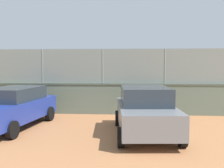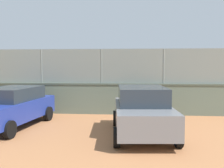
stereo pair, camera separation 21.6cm
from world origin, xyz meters
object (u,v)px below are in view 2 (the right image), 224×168
Objects in this scene: player_foreground_swinging at (140,91)px; parked_car_blue at (11,106)px; player_at_service_line at (91,80)px; sports_ball at (194,80)px; parked_car_grey at (142,110)px; player_near_wall_returning at (176,82)px.

player_foreground_swinging is 7.57m from parked_car_blue.
player_at_service_line is at bearing -65.70° from player_foreground_swinging.
player_foreground_swinging is 0.35× the size of parked_car_blue.
sports_ball is at bearing -127.15° from parked_car_blue.
player_at_service_line is at bearing -73.83° from parked_car_grey.
parked_car_grey is (-4.92, 16.95, -0.06)m from player_at_service_line.
player_near_wall_returning is 1.02× the size of player_foreground_swinging.
player_at_service_line is 0.34× the size of parked_car_blue.
player_at_service_line is at bearing -22.38° from sports_ball.
parked_car_grey reaches higher than parked_car_blue.
player_foreground_swinging reaches higher than parked_car_blue.
parked_car_grey reaches higher than player_foreground_swinging.
parked_car_grey is at bearing 71.90° from sports_ball.
parked_car_blue is (9.48, 12.51, -0.36)m from sports_ball.
player_near_wall_returning is 8.31m from player_at_service_line.
player_near_wall_returning is at bearing -101.79° from parked_car_grey.
sports_ball is (-1.26, 1.39, 0.21)m from player_near_wall_returning.
parked_car_blue is 1.05× the size of parked_car_grey.
player_foreground_swinging reaches higher than player_at_service_line.
sports_ball is at bearing -108.10° from parked_car_grey.
sports_ball is at bearing 132.24° from player_near_wall_returning.
player_at_service_line is (7.95, -2.40, -0.05)m from player_near_wall_returning.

